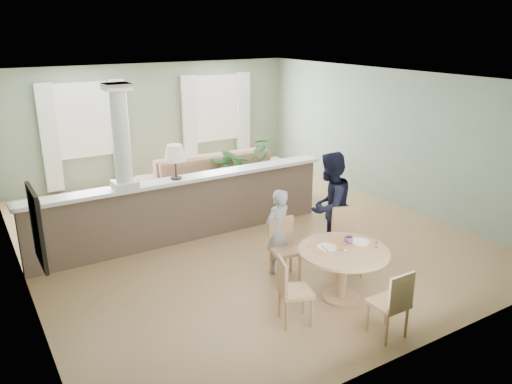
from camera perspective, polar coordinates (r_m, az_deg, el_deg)
ground at (r=8.91m, az=-1.99°, el=-4.62°), size 8.00×8.00×0.00m
room_shell at (r=8.90m, az=-4.30°, el=7.53°), size 7.02×8.02×2.71m
pony_wall at (r=8.42m, az=-8.57°, el=-1.06°), size 5.32×0.38×2.70m
sofa at (r=10.18m, az=-3.79°, el=1.20°), size 3.34×1.46×0.96m
houseplant at (r=10.09m, az=-1.68°, el=2.46°), size 1.65×1.58×1.43m
dining_table at (r=6.71m, az=9.93°, el=-7.61°), size 1.19×1.19×0.81m
chair_far_boy at (r=7.25m, az=3.17°, el=-6.06°), size 0.47×0.47×0.88m
chair_far_man at (r=7.50m, az=10.36°, el=-5.08°), size 0.58×0.58×0.96m
chair_near at (r=6.08m, az=15.38°, el=-11.99°), size 0.40×0.40×0.87m
chair_side at (r=6.17m, az=3.96°, el=-10.90°), size 0.49×0.49×0.86m
child_person at (r=7.31m, az=2.49°, el=-4.51°), size 0.52×0.40×1.28m
man_person at (r=7.71m, az=8.36°, el=-1.69°), size 1.01×0.89×1.72m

